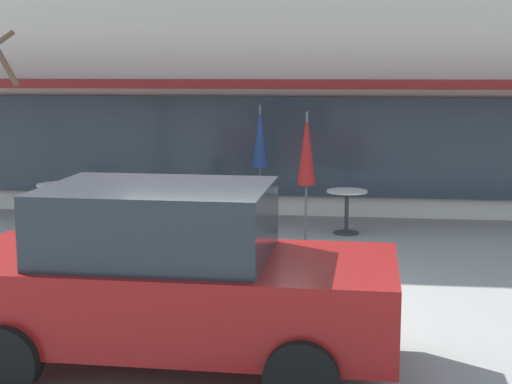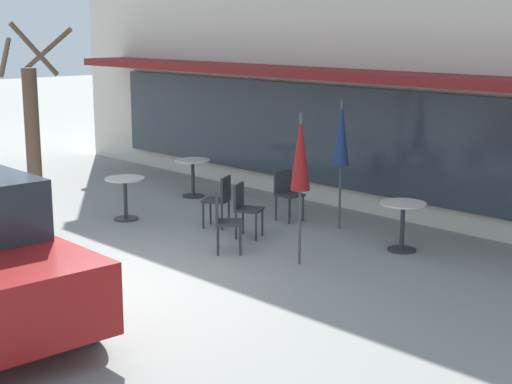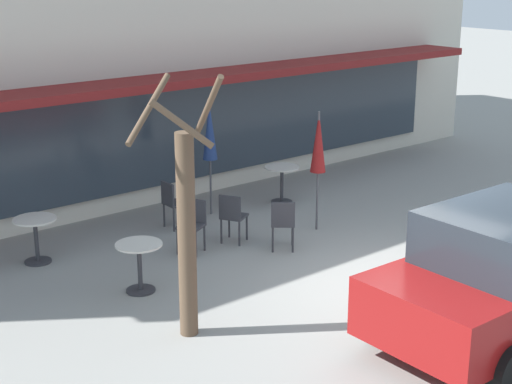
{
  "view_description": "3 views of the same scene",
  "coord_description": "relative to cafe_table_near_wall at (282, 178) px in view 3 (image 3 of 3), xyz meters",
  "views": [
    {
      "loc": [
        1.75,
        -8.96,
        2.87
      ],
      "look_at": [
        0.27,
        3.1,
        0.92
      ],
      "focal_mm": 55.0,
      "sensor_mm": 36.0,
      "label": 1
    },
    {
      "loc": [
        8.59,
        -5.18,
        3.39
      ],
      "look_at": [
        0.01,
        2.93,
        0.88
      ],
      "focal_mm": 55.0,
      "sensor_mm": 36.0,
      "label": 2
    },
    {
      "loc": [
        -8.51,
        -6.94,
        4.79
      ],
      "look_at": [
        -0.54,
        2.58,
        1.07
      ],
      "focal_mm": 55.0,
      "sensor_mm": 36.0,
      "label": 3
    }
  ],
  "objects": [
    {
      "name": "ground_plane",
      "position": [
        -1.69,
        -4.43,
        -0.52
      ],
      "size": [
        80.0,
        80.0,
        0.0
      ],
      "primitive_type": "plane",
      "color": "gray"
    },
    {
      "name": "building_facade",
      "position": [
        -1.69,
        5.54,
        2.99
      ],
      "size": [
        19.1,
        9.1,
        7.01
      ],
      "color": "beige",
      "rests_on": "ground"
    },
    {
      "name": "cafe_table_near_wall",
      "position": [
        0.0,
        0.0,
        0.0
      ],
      "size": [
        0.7,
        0.7,
        0.76
      ],
      "color": "#333338",
      "rests_on": "ground"
    },
    {
      "name": "cafe_table_streetside",
      "position": [
        -4.58,
        -1.96,
        0.0
      ],
      "size": [
        0.7,
        0.7,
        0.76
      ],
      "color": "#333338",
      "rests_on": "ground"
    },
    {
      "name": "cafe_table_by_tree",
      "position": [
        -5.25,
        0.12,
        0.0
      ],
      "size": [
        0.7,
        0.7,
        0.76
      ],
      "color": "#333338",
      "rests_on": "ground"
    },
    {
      "name": "patio_umbrella_green_folded",
      "position": [
        -1.55,
        0.33,
        1.11
      ],
      "size": [
        0.28,
        0.28,
        2.2
      ],
      "color": "#4C4C51",
      "rests_on": "ground"
    },
    {
      "name": "patio_umbrella_cream_folded",
      "position": [
        -0.61,
        -1.64,
        1.11
      ],
      "size": [
        0.28,
        0.28,
        2.2
      ],
      "color": "#4C4C51",
      "rests_on": "ground"
    },
    {
      "name": "cafe_chair_0",
      "position": [
        -2.58,
        0.1,
        0.01
      ],
      "size": [
        0.42,
        0.42,
        0.89
      ],
      "color": "#333338",
      "rests_on": "ground"
    },
    {
      "name": "cafe_chair_1",
      "position": [
        -2.24,
        -1.22,
        0.01
      ],
      "size": [
        0.54,
        0.54,
        0.89
      ],
      "color": "#333338",
      "rests_on": "ground"
    },
    {
      "name": "cafe_chair_2",
      "position": [
        -3.0,
        -1.1,
        0.01
      ],
      "size": [
        0.54,
        0.54,
        0.89
      ],
      "color": "#333338",
      "rests_on": "ground"
    },
    {
      "name": "cafe_chair_3",
      "position": [
        -1.81,
        -2.05,
        0.01
      ],
      "size": [
        0.56,
        0.56,
        0.89
      ],
      "color": "#333338",
      "rests_on": "ground"
    },
    {
      "name": "parked_sedan",
      "position": [
        -1.63,
        -6.28,
        0.36
      ],
      "size": [
        4.24,
        2.1,
        1.76
      ],
      "color": "maroon",
      "rests_on": "ground"
    },
    {
      "name": "street_tree",
      "position": [
        -4.82,
        -3.54,
        1.04
      ],
      "size": [
        1.15,
        1.26,
        3.46
      ],
      "color": "brown",
      "rests_on": "ground"
    }
  ]
}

